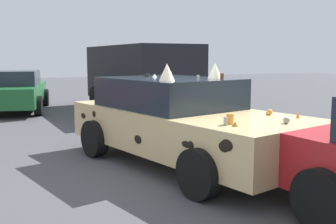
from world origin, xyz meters
TOP-DOWN VIEW (x-y plane):
  - ground_plane at (0.00, 0.00)m, footprint 60.00×60.00m
  - art_car_decorated at (0.10, 0.03)m, footprint 4.82×3.02m
  - parked_van_far_right at (6.89, -1.44)m, footprint 5.44×2.70m
  - parked_sedan_near_right at (8.17, 2.51)m, footprint 4.37×2.51m

SIDE VIEW (x-z plane):
  - ground_plane at x=0.00m, z-range 0.00..0.00m
  - parked_sedan_near_right at x=8.17m, z-range 0.00..1.35m
  - art_car_decorated at x=0.10m, z-range -0.11..1.58m
  - parked_van_far_right at x=6.89m, z-range 0.13..2.29m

